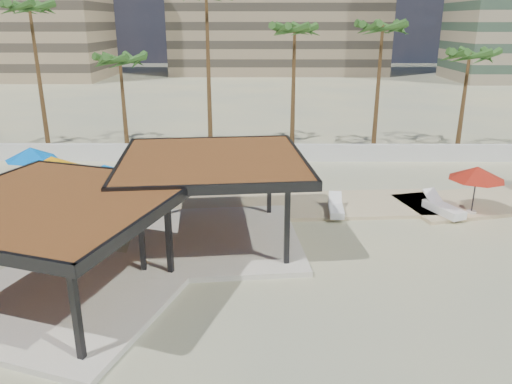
# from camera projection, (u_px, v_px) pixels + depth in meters

# --- Properties ---
(ground) EXTENTS (200.00, 200.00, 0.00)m
(ground) POSITION_uv_depth(u_px,v_px,m) (244.00, 271.00, 19.22)
(ground) COLOR #CABD86
(ground) RESTS_ON ground
(promenade) EXTENTS (44.45, 7.97, 0.24)m
(promenade) POSITION_uv_depth(u_px,v_px,m) (285.00, 202.00, 26.44)
(promenade) COLOR #C6B284
(promenade) RESTS_ON ground
(boundary_wall) EXTENTS (56.00, 0.30, 1.20)m
(boundary_wall) POSITION_uv_depth(u_px,v_px,m) (250.00, 153.00, 34.16)
(boundary_wall) COLOR silver
(boundary_wall) RESTS_ON ground
(pavilion_central) EXTENTS (8.31, 8.31, 3.83)m
(pavilion_central) POSITION_uv_depth(u_px,v_px,m) (213.00, 192.00, 21.08)
(pavilion_central) COLOR beige
(pavilion_central) RESTS_ON ground
(pavilion_west) EXTENTS (9.30, 9.30, 3.75)m
(pavilion_west) POSITION_uv_depth(u_px,v_px,m) (58.00, 241.00, 16.50)
(pavilion_west) COLOR beige
(pavilion_west) RESTS_ON ground
(umbrella_a) EXTENTS (3.25, 3.25, 2.45)m
(umbrella_a) POSITION_uv_depth(u_px,v_px,m) (31.00, 153.00, 27.25)
(umbrella_a) COLOR beige
(umbrella_a) RESTS_ON promenade
(umbrella_b) EXTENTS (3.89, 3.89, 2.85)m
(umbrella_b) POSITION_uv_depth(u_px,v_px,m) (52.00, 164.00, 23.91)
(umbrella_b) COLOR beige
(umbrella_b) RESTS_ON promenade
(umbrella_c) EXTENTS (2.72, 2.72, 2.38)m
(umbrella_c) POSITION_uv_depth(u_px,v_px,m) (477.00, 173.00, 23.92)
(umbrella_c) COLOR beige
(umbrella_c) RESTS_ON promenade
(umbrella_f) EXTENTS (2.81, 2.81, 2.45)m
(umbrella_f) POSITION_uv_depth(u_px,v_px,m) (105.00, 171.00, 24.00)
(umbrella_f) COLOR beige
(umbrella_f) RESTS_ON promenade
(lounger_a) EXTENTS (1.24, 2.15, 0.77)m
(lounger_a) POSITION_uv_depth(u_px,v_px,m) (78.00, 208.00, 24.73)
(lounger_a) COLOR white
(lounger_a) RESTS_ON promenade
(lounger_b) EXTENTS (0.81, 2.09, 0.78)m
(lounger_b) POSITION_uv_depth(u_px,v_px,m) (336.00, 209.00, 24.60)
(lounger_b) COLOR white
(lounger_b) RESTS_ON promenade
(lounger_c) EXTENTS (1.63, 2.51, 0.91)m
(lounger_c) POSITION_uv_depth(u_px,v_px,m) (443.00, 208.00, 24.57)
(lounger_c) COLOR white
(lounger_c) RESTS_ON promenade
(palm_b) EXTENTS (3.00, 3.00, 10.84)m
(palm_b) POSITION_uv_depth(u_px,v_px,m) (30.00, 14.00, 33.88)
(palm_b) COLOR brown
(palm_b) RESTS_ON ground
(palm_c) EXTENTS (3.00, 3.00, 7.46)m
(palm_c) POSITION_uv_depth(u_px,v_px,m) (120.00, 63.00, 34.31)
(palm_c) COLOR brown
(palm_c) RESTS_ON ground
(palm_d) EXTENTS (3.00, 3.00, 11.69)m
(palm_d) POSITION_uv_depth(u_px,v_px,m) (206.00, 2.00, 33.74)
(palm_d) COLOR brown
(palm_d) RESTS_ON ground
(palm_e) EXTENTS (3.00, 3.00, 9.44)m
(palm_e) POSITION_uv_depth(u_px,v_px,m) (295.00, 35.00, 33.92)
(palm_e) COLOR brown
(palm_e) RESTS_ON ground
(palm_f) EXTENTS (3.00, 3.00, 9.56)m
(palm_f) POSITION_uv_depth(u_px,v_px,m) (382.00, 33.00, 34.04)
(palm_f) COLOR brown
(palm_f) RESTS_ON ground
(palm_g) EXTENTS (3.00, 3.00, 7.77)m
(palm_g) POSITION_uv_depth(u_px,v_px,m) (469.00, 59.00, 34.17)
(palm_g) COLOR brown
(palm_g) RESTS_ON ground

